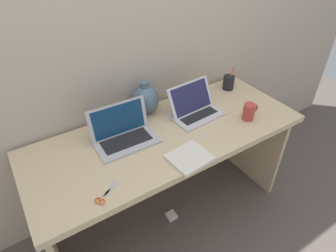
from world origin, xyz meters
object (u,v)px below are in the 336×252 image
object	(u,v)px
green_vase	(145,99)
coffee_mug	(249,112)
scissors	(104,197)
laptop_right	(194,107)
power_brick	(172,215)
notebook_stack	(189,158)
laptop_left	(123,132)
pen_cup	(229,82)

from	to	relation	value
green_vase	coffee_mug	distance (m)	0.65
coffee_mug	scissors	distance (m)	1.01
laptop_right	power_brick	size ratio (longest dim) A/B	4.74
scissors	green_vase	bearing A→B (deg)	45.20
notebook_stack	scissors	world-z (taller)	notebook_stack
laptop_left	power_brick	world-z (taller)	laptop_left
coffee_mug	pen_cup	size ratio (longest dim) A/B	0.62
pen_cup	scissors	xyz separation A→B (m)	(-1.16, -0.45, -0.05)
green_vase	power_brick	distance (m)	0.90
pen_cup	green_vase	bearing A→B (deg)	174.66
power_brick	laptop_left	bearing A→B (deg)	151.60
laptop_right	scissors	distance (m)	0.82
green_vase	power_brick	size ratio (longest dim) A/B	3.10
coffee_mug	power_brick	size ratio (longest dim) A/B	1.63
coffee_mug	scissors	world-z (taller)	coffee_mug
laptop_right	coffee_mug	xyz separation A→B (m)	(0.26, -0.23, 0.00)
green_vase	pen_cup	size ratio (longest dim) A/B	1.18
green_vase	scissors	size ratio (longest dim) A/B	1.54
notebook_stack	pen_cup	size ratio (longest dim) A/B	1.14
green_vase	laptop_right	bearing A→B (deg)	-37.53
notebook_stack	scissors	size ratio (longest dim) A/B	1.49
scissors	power_brick	distance (m)	0.93
pen_cup	power_brick	bearing A→B (deg)	-158.93
green_vase	pen_cup	bearing A→B (deg)	-5.34
green_vase	scissors	xyz separation A→B (m)	(-0.51, -0.51, -0.09)
laptop_left	laptop_right	size ratio (longest dim) A/B	1.05
power_brick	coffee_mug	bearing A→B (deg)	-11.83
laptop_left	green_vase	bearing A→B (deg)	35.83
laptop_right	pen_cup	world-z (taller)	laptop_right
notebook_stack	scissors	xyz separation A→B (m)	(-0.48, 0.01, -0.01)
power_brick	green_vase	bearing A→B (deg)	90.50
notebook_stack	pen_cup	xyz separation A→B (m)	(0.68, 0.45, 0.04)
notebook_stack	power_brick	xyz separation A→B (m)	(0.03, 0.20, -0.75)
scissors	power_brick	world-z (taller)	scissors
laptop_right	notebook_stack	xyz separation A→B (m)	(-0.27, -0.33, -0.04)
scissors	coffee_mug	bearing A→B (deg)	5.25
laptop_left	pen_cup	distance (m)	0.91
laptop_left	power_brick	bearing A→B (deg)	-28.40
laptop_right	power_brick	bearing A→B (deg)	-152.88
notebook_stack	power_brick	bearing A→B (deg)	82.21
laptop_left	scissors	distance (m)	0.42
pen_cup	scissors	world-z (taller)	pen_cup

